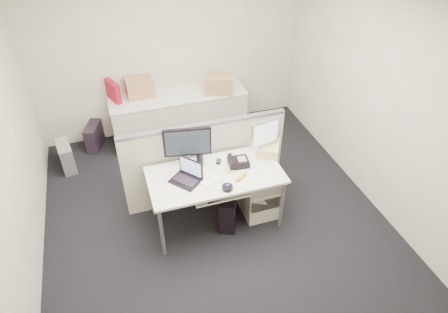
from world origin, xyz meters
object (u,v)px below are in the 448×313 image
object	(u,v)px
desk	(215,179)
laptop	(185,173)
desk_phone	(238,162)
monitor_main	(188,148)

from	to	relation	value
desk	laptop	bearing A→B (deg)	-176.70
desk_phone	laptop	bearing A→B (deg)	-165.47
desk	desk_phone	world-z (taller)	desk_phone
monitor_main	laptop	distance (m)	0.29
desk_phone	desk	bearing A→B (deg)	-159.33
desk	monitor_main	distance (m)	0.46
desk	monitor_main	size ratio (longest dim) A/B	2.86
laptop	desk_phone	world-z (taller)	laptop
laptop	desk_phone	distance (m)	0.66
laptop	desk_phone	bearing A→B (deg)	58.88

